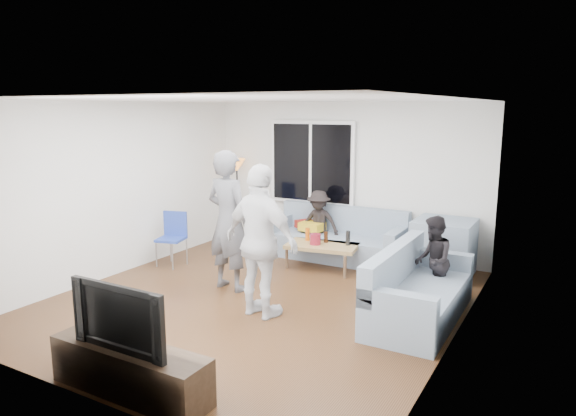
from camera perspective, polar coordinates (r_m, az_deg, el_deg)
The scene contains 30 objects.
floor at distance 7.04m, azimuth -3.16°, elevation -10.13°, with size 5.00×5.50×0.04m, color #56351C.
ceiling at distance 6.58m, azimuth -3.41°, elevation 11.89°, with size 5.00×5.50×0.04m, color white.
wall_back at distance 9.11m, azimuth 6.20°, elevation 3.23°, with size 5.00×0.04×2.60m, color silver.
wall_front at distance 4.66m, azimuth -22.09°, elevation -4.89°, with size 5.00×0.04×2.60m, color silver.
wall_left at distance 8.31m, azimuth -18.08°, elevation 2.02°, with size 0.04×5.50×2.60m, color silver.
wall_right at distance 5.75m, azimuth 18.37°, elevation -1.76°, with size 0.04×5.50×2.60m, color silver.
window_frame at distance 9.26m, azimuth 2.61°, elevation 4.97°, with size 1.62×0.06×1.47m, color white.
window_glass at distance 9.22m, azimuth 2.50°, elevation 4.94°, with size 1.50×0.02×1.35m, color black.
window_mullion at distance 9.21m, azimuth 2.47°, elevation 4.94°, with size 0.05×0.03×1.35m, color white.
radiator at distance 9.43m, azimuth 2.44°, elevation -2.57°, with size 1.30×0.12×0.62m, color silver.
potted_plant at distance 9.20m, azimuth 3.64°, elevation 0.31°, with size 0.22×0.18×0.40m, color #336629.
vase at distance 9.41m, azimuth 1.33°, elevation -0.10°, with size 0.17×0.17×0.18m, color white.
sofa_back_section at distance 8.79m, azimuth 5.25°, elevation -2.84°, with size 2.30×0.85×0.85m, color gray, non-canonical shape.
sofa_right_section at distance 6.49m, azimuth 14.30°, elevation -8.13°, with size 0.85×2.00×0.85m, color gray, non-canonical shape.
sofa_corner at distance 8.24m, azimuth 16.61°, elevation -4.18°, with size 0.85×0.85×0.85m, color gray.
cushion_yellow at distance 8.93m, azimuth 2.64°, elevation -2.02°, with size 0.38×0.32×0.14m, color gold.
cushion_red at distance 9.07m, azimuth 2.07°, elevation -1.82°, with size 0.36×0.30×0.13m, color maroon.
coffee_table at distance 8.28m, azimuth 3.74°, elevation -5.29°, with size 1.10×0.60×0.40m, color tan.
pitcher at distance 8.18m, azimuth 3.00°, elevation -3.42°, with size 0.17×0.17×0.17m, color maroon.
side_chair at distance 8.56m, azimuth -12.66°, elevation -3.40°, with size 0.40×0.40×0.86m, color #243D9E, non-canonical shape.
floor_lamp at distance 9.91m, azimuth -5.55°, elevation 0.82°, with size 0.32×0.32×1.56m, color orange, non-canonical shape.
player_left at distance 7.23m, azimuth -6.51°, elevation -1.39°, with size 0.71×0.47×1.95m, color #4C4C51.
player_right at distance 6.24m, azimuth -2.96°, elevation -3.70°, with size 1.09×0.45×1.86m, color silver.
spectator_right at distance 6.94m, azimuth 15.54°, elevation -5.59°, with size 0.57×0.44×1.16m, color black.
spectator_back at distance 8.92m, azimuth 3.36°, elevation -1.68°, with size 0.73×0.42×1.13m, color black.
tv_console at distance 5.04m, azimuth -16.87°, elevation -16.56°, with size 1.60×0.40×0.44m, color #36271B.
television at distance 4.82m, azimuth -17.21°, elevation -11.06°, with size 1.04×0.14×0.60m, color black.
bottle_e at distance 8.18m, azimuth 6.57°, elevation -3.27°, with size 0.07×0.07×0.23m, color black.
bottle_a at distance 8.41m, azimuth 2.15°, elevation -2.88°, with size 0.07×0.07×0.20m, color #D5590C.
bottle_c at distance 8.31m, azimuth 4.17°, elevation -3.18°, with size 0.07×0.07×0.18m, color #32180B.
Camera 1 is at (3.57, -5.52, 2.50)m, focal length 32.56 mm.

